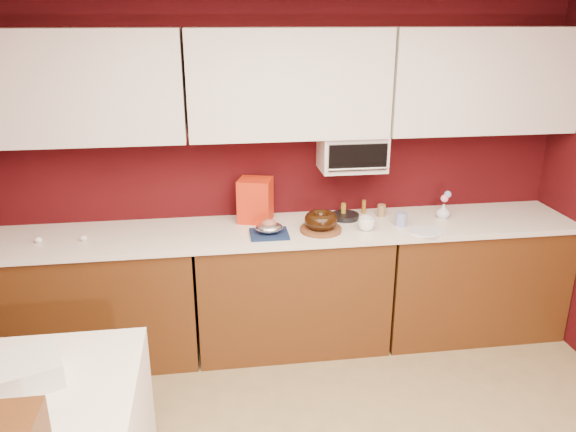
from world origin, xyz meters
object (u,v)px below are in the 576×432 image
Objects in this scene: toaster_oven at (352,152)px; blue_jar at (401,219)px; coffee_mug at (366,223)px; newspaper_stack at (21,372)px; flower_vase at (443,210)px; bundt_cake at (321,220)px; foil_ham_nest at (269,228)px; pandoro_box at (255,200)px.

blue_jar is at bearing -38.26° from toaster_oven.
newspaper_stack is (-1.88, -1.22, -0.15)m from coffee_mug.
flower_vase is 0.37× the size of newspaper_stack.
flower_vase is 2.85m from newspaper_stack.
bundt_cake is 1.23× the size of foil_ham_nest.
newspaper_stack is (-1.22, -1.22, -0.15)m from foil_ham_nest.
pandoro_box is (-0.68, 0.01, -0.32)m from toaster_oven.
toaster_oven is at bearing 25.19° from foil_ham_nest.
coffee_mug is 0.34× the size of newspaper_stack.
pandoro_box is 0.79m from coffee_mug.
toaster_oven is at bearing 39.40° from newspaper_stack.
foil_ham_nest is 0.57× the size of newspaper_stack.
toaster_oven is 2.01× the size of bundt_cake.
foil_ham_nest is 0.60× the size of pandoro_box.
toaster_oven is at bearing 16.43° from pandoro_box.
bundt_cake is at bearing 4.22° from foil_ham_nest.
pandoro_box is at bearing 179.55° from toaster_oven.
bundt_cake reaches higher than foil_ham_nest.
bundt_cake is at bearing -16.16° from pandoro_box.
pandoro_box reaches higher than newspaper_stack.
blue_jar is (0.98, -0.24, -0.10)m from pandoro_box.
bundt_cake is 0.74× the size of pandoro_box.
newspaper_stack is at bearing -141.63° from bundt_cake.
toaster_oven reaches higher than coffee_mug.
pandoro_box is at bearing 157.72° from coffee_mug.
flower_vase is (0.92, 0.13, -0.02)m from bundt_cake.
flower_vase is at bearing -11.43° from toaster_oven.
toaster_oven is 0.58m from blue_jar.
coffee_mug is 1.14× the size of blue_jar.
pandoro_box reaches higher than coffee_mug.
bundt_cake is 0.57m from blue_jar.
pandoro_box reaches higher than flower_vase.
bundt_cake is 0.35m from foil_ham_nest.
toaster_oven is 0.80m from foil_ham_nest.
toaster_oven is 4.16× the size of coffee_mug.
toaster_oven reaches higher than pandoro_box.
bundt_cake is at bearing 175.19° from coffee_mug.
toaster_oven reaches higher than bundt_cake.
toaster_oven is 0.51m from coffee_mug.
pandoro_box reaches higher than bundt_cake.
foil_ham_nest is 0.66m from coffee_mug.
flower_vase is (0.35, 0.11, 0.01)m from blue_jar.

